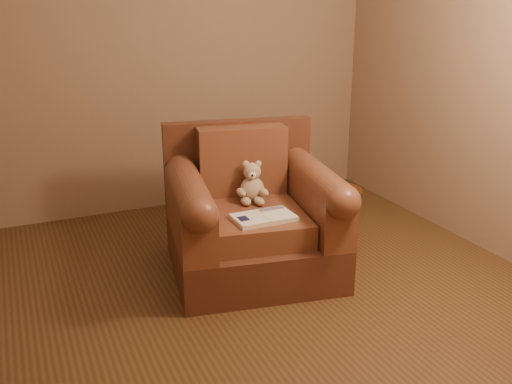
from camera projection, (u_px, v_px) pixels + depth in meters
name	position (u px, v px, depth m)	size (l,w,h in m)	color
floor	(240.00, 316.00, 3.29)	(4.00, 4.00, 0.00)	#4F351B
room	(236.00, 4.00, 2.74)	(4.02, 4.02, 2.71)	#8B6F56
armchair	(251.00, 218.00, 3.78)	(1.20, 1.16, 0.94)	#502A1A
teddy_bear	(252.00, 186.00, 3.80)	(0.20, 0.24, 0.28)	tan
guidebook	(264.00, 217.00, 3.51)	(0.38, 0.23, 0.03)	beige
side_table	(336.00, 219.00, 4.03)	(0.35, 0.35, 0.49)	gold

